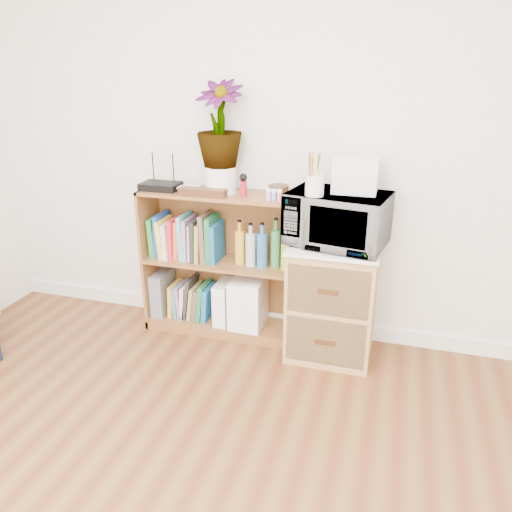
% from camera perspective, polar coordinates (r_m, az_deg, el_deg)
% --- Properties ---
extents(skirting_board, '(4.00, 0.02, 0.10)m').
position_cam_1_polar(skirting_board, '(3.46, 2.34, -7.25)').
color(skirting_board, white).
rests_on(skirting_board, ground).
extents(bookshelf, '(1.00, 0.30, 0.95)m').
position_cam_1_polar(bookshelf, '(3.25, -4.15, -0.94)').
color(bookshelf, brown).
rests_on(bookshelf, ground).
extents(wicker_unit, '(0.50, 0.45, 0.70)m').
position_cam_1_polar(wicker_unit, '(3.07, 8.71, -5.10)').
color(wicker_unit, '#9E7542').
rests_on(wicker_unit, ground).
extents(microwave, '(0.60, 0.46, 0.30)m').
position_cam_1_polar(microwave, '(2.87, 9.26, 4.20)').
color(microwave, white).
rests_on(microwave, wicker_unit).
extents(pen_cup, '(0.10, 0.10, 0.11)m').
position_cam_1_polar(pen_cup, '(2.73, 6.72, 8.00)').
color(pen_cup, white).
rests_on(pen_cup, microwave).
extents(small_appliance, '(0.24, 0.20, 0.19)m').
position_cam_1_polar(small_appliance, '(2.85, 11.34, 9.09)').
color(small_appliance, white).
rests_on(small_appliance, microwave).
extents(router, '(0.24, 0.16, 0.04)m').
position_cam_1_polar(router, '(3.23, -10.84, 7.85)').
color(router, black).
rests_on(router, bookshelf).
extents(white_bowl, '(0.13, 0.13, 0.03)m').
position_cam_1_polar(white_bowl, '(3.14, -7.75, 7.55)').
color(white_bowl, white).
rests_on(white_bowl, bookshelf).
extents(plant_pot, '(0.19, 0.19, 0.16)m').
position_cam_1_polar(plant_pot, '(3.10, -4.03, 8.72)').
color(plant_pot, white).
rests_on(plant_pot, bookshelf).
extents(potted_plant, '(0.28, 0.28, 0.50)m').
position_cam_1_polar(potted_plant, '(3.04, -4.20, 14.81)').
color(potted_plant, '#33712D').
rests_on(potted_plant, plant_pot).
extents(trinket_box, '(0.29, 0.07, 0.05)m').
position_cam_1_polar(trinket_box, '(3.03, -6.10, 7.25)').
color(trinket_box, '#3C1C10').
rests_on(trinket_box, bookshelf).
extents(kokeshi_doll, '(0.04, 0.04, 0.09)m').
position_cam_1_polar(kokeshi_doll, '(3.00, -1.45, 7.69)').
color(kokeshi_doll, '#B01528').
rests_on(kokeshi_doll, bookshelf).
extents(wooden_bowl, '(0.12, 0.12, 0.07)m').
position_cam_1_polar(wooden_bowl, '(2.99, 2.59, 7.42)').
color(wooden_bowl, '#361C0E').
rests_on(wooden_bowl, bookshelf).
extents(paint_jars, '(0.10, 0.04, 0.05)m').
position_cam_1_polar(paint_jars, '(2.90, 2.06, 6.81)').
color(paint_jars, '#D87889').
rests_on(paint_jars, bookshelf).
extents(file_box, '(0.09, 0.24, 0.30)m').
position_cam_1_polar(file_box, '(3.52, -10.59, -4.07)').
color(file_box, slate).
rests_on(file_box, bookshelf).
extents(magazine_holder_left, '(0.09, 0.23, 0.28)m').
position_cam_1_polar(magazine_holder_left, '(3.34, -3.66, -5.23)').
color(magazine_holder_left, white).
rests_on(magazine_holder_left, bookshelf).
extents(magazine_holder_mid, '(0.10, 0.26, 0.32)m').
position_cam_1_polar(magazine_holder_mid, '(3.30, -1.79, -5.19)').
color(magazine_holder_mid, white).
rests_on(magazine_holder_mid, bookshelf).
extents(magazine_holder_right, '(0.11, 0.27, 0.33)m').
position_cam_1_polar(magazine_holder_right, '(3.27, -0.01, -5.35)').
color(magazine_holder_right, white).
rests_on(magazine_holder_right, bookshelf).
extents(cookbooks, '(0.46, 0.20, 0.31)m').
position_cam_1_polar(cookbooks, '(3.28, -7.93, 2.07)').
color(cookbooks, '#217D34').
rests_on(cookbooks, bookshelf).
extents(liquor_bottles, '(0.44, 0.07, 0.32)m').
position_cam_1_polar(liquor_bottles, '(3.09, 1.56, 1.34)').
color(liquor_bottles, gold).
rests_on(liquor_bottles, bookshelf).
extents(lower_books, '(0.29, 0.19, 0.29)m').
position_cam_1_polar(lower_books, '(3.44, -7.30, -4.98)').
color(lower_books, gold).
rests_on(lower_books, bookshelf).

